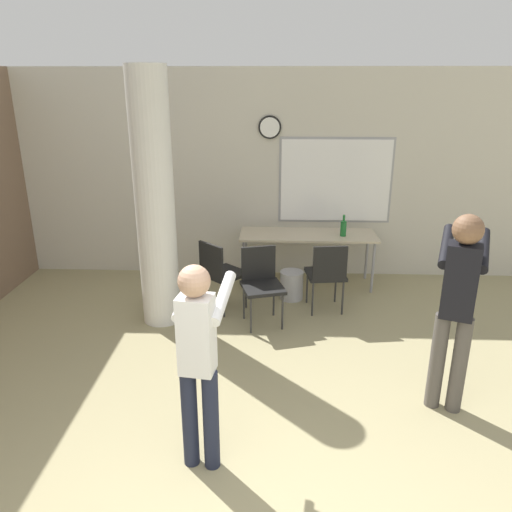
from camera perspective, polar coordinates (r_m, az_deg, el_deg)
wall_back at (r=6.91m, az=2.06°, el=9.17°), size 8.00×0.15×2.80m
support_pillar at (r=5.50m, az=-11.51°, el=6.04°), size 0.43×0.43×2.80m
folding_table at (r=6.63m, az=5.95°, el=2.12°), size 1.79×0.60×0.72m
bottle_on_table at (r=6.56m, az=9.95°, el=3.18°), size 0.08×0.08×0.28m
waste_bin at (r=6.35m, az=4.09°, el=-3.33°), size 0.29×0.29×0.36m
chair_table_right at (r=5.93m, az=8.11°, el=-1.80°), size 0.49×0.49×0.87m
chair_table_left at (r=5.92m, az=-4.14°, el=-1.66°), size 0.62×0.62×0.87m
chair_table_front at (r=5.63m, az=0.60°, el=-2.79°), size 0.54×0.54×0.87m
person_playing_side at (r=4.30m, az=22.05°, el=-4.57°), size 0.53×0.71×1.71m
person_playing_front at (r=3.45m, az=-6.59°, el=-10.89°), size 0.40×0.63×1.56m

